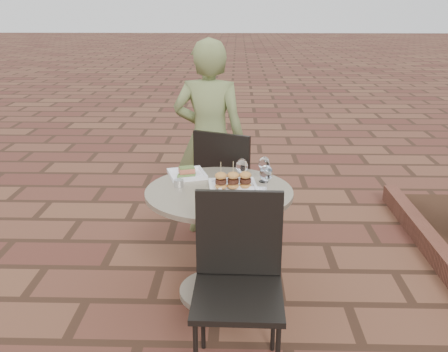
{
  "coord_description": "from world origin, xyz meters",
  "views": [
    {
      "loc": [
        0.13,
        -2.73,
        1.81
      ],
      "look_at": [
        0.05,
        0.1,
        0.82
      ],
      "focal_mm": 40.0,
      "sensor_mm": 36.0,
      "label": 1
    }
  ],
  "objects_px": {
    "chair_near": "(238,270)",
    "plate_salmon": "(187,173)",
    "cafe_table": "(219,227)",
    "diner": "(209,139)",
    "chair_far": "(227,179)",
    "plate_sliders": "(233,184)",
    "plate_tuna": "(240,196)"
  },
  "relations": [
    {
      "from": "plate_tuna",
      "to": "chair_far",
      "type": "bearing_deg",
      "value": 96.04
    },
    {
      "from": "diner",
      "to": "plate_salmon",
      "type": "bearing_deg",
      "value": 88.49
    },
    {
      "from": "chair_near",
      "to": "chair_far",
      "type": "bearing_deg",
      "value": 94.69
    },
    {
      "from": "chair_far",
      "to": "diner",
      "type": "distance_m",
      "value": 0.39
    },
    {
      "from": "plate_sliders",
      "to": "plate_tuna",
      "type": "distance_m",
      "value": 0.14
    },
    {
      "from": "chair_far",
      "to": "plate_salmon",
      "type": "height_order",
      "value": "chair_far"
    },
    {
      "from": "cafe_table",
      "to": "chair_near",
      "type": "height_order",
      "value": "chair_near"
    },
    {
      "from": "diner",
      "to": "plate_salmon",
      "type": "relative_size",
      "value": 5.47
    },
    {
      "from": "diner",
      "to": "cafe_table",
      "type": "bearing_deg",
      "value": 103.51
    },
    {
      "from": "diner",
      "to": "plate_salmon",
      "type": "height_order",
      "value": "diner"
    },
    {
      "from": "chair_far",
      "to": "plate_sliders",
      "type": "distance_m",
      "value": 0.75
    },
    {
      "from": "plate_tuna",
      "to": "plate_salmon",
      "type": "bearing_deg",
      "value": 131.23
    },
    {
      "from": "diner",
      "to": "plate_salmon",
      "type": "xyz_separation_m",
      "value": [
        -0.11,
        -0.73,
        -0.04
      ]
    },
    {
      "from": "chair_near",
      "to": "plate_sliders",
      "type": "relative_size",
      "value": 2.95
    },
    {
      "from": "chair_near",
      "to": "plate_tuna",
      "type": "height_order",
      "value": "chair_near"
    },
    {
      "from": "cafe_table",
      "to": "chair_near",
      "type": "xyz_separation_m",
      "value": [
        0.12,
        -0.64,
        0.07
      ]
    },
    {
      "from": "cafe_table",
      "to": "chair_near",
      "type": "relative_size",
      "value": 0.97
    },
    {
      "from": "cafe_table",
      "to": "plate_tuna",
      "type": "relative_size",
      "value": 2.79
    },
    {
      "from": "chair_far",
      "to": "plate_salmon",
      "type": "distance_m",
      "value": 0.56
    },
    {
      "from": "chair_near",
      "to": "diner",
      "type": "height_order",
      "value": "diner"
    },
    {
      "from": "chair_near",
      "to": "plate_salmon",
      "type": "distance_m",
      "value": 0.98
    },
    {
      "from": "cafe_table",
      "to": "plate_sliders",
      "type": "xyz_separation_m",
      "value": [
        0.09,
        -0.01,
        0.29
      ]
    },
    {
      "from": "plate_sliders",
      "to": "plate_tuna",
      "type": "bearing_deg",
      "value": -73.65
    },
    {
      "from": "plate_salmon",
      "to": "cafe_table",
      "type": "bearing_deg",
      "value": -48.7
    },
    {
      "from": "diner",
      "to": "plate_sliders",
      "type": "height_order",
      "value": "diner"
    },
    {
      "from": "plate_salmon",
      "to": "plate_tuna",
      "type": "xyz_separation_m",
      "value": [
        0.35,
        -0.39,
        -0.0
      ]
    },
    {
      "from": "cafe_table",
      "to": "chair_far",
      "type": "distance_m",
      "value": 0.71
    },
    {
      "from": "chair_near",
      "to": "plate_tuna",
      "type": "relative_size",
      "value": 2.88
    },
    {
      "from": "plate_salmon",
      "to": "plate_tuna",
      "type": "relative_size",
      "value": 0.89
    },
    {
      "from": "chair_far",
      "to": "diner",
      "type": "relative_size",
      "value": 0.59
    },
    {
      "from": "plate_sliders",
      "to": "chair_far",
      "type": "bearing_deg",
      "value": 94.03
    },
    {
      "from": "cafe_table",
      "to": "diner",
      "type": "distance_m",
      "value": 1.03
    }
  ]
}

